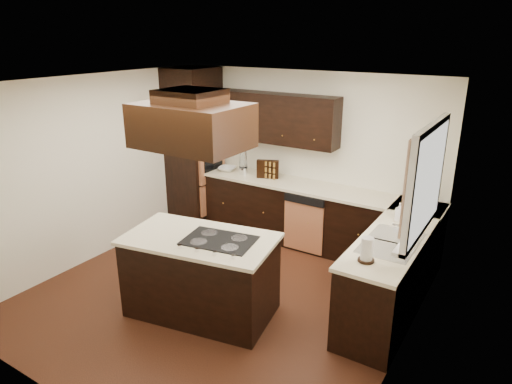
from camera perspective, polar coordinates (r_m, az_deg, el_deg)
floor at (r=5.69m, az=-4.18°, el=-12.65°), size 4.20×4.20×0.02m
ceiling at (r=4.85m, az=-4.91°, el=13.51°), size 4.20×4.20×0.02m
wall_back at (r=6.86m, az=6.03°, el=4.47°), size 4.20×0.02×2.50m
wall_front at (r=3.81m, az=-23.99°, el=-9.77°), size 4.20×0.02×2.50m
wall_left at (r=6.56m, az=-19.52°, el=2.76°), size 0.02×4.20×2.50m
wall_right at (r=4.31m, az=18.81°, el=-5.70°), size 0.02×4.20×2.50m
oven_column at (r=7.52m, az=-7.65°, el=4.23°), size 0.65×0.75×2.12m
wall_oven_face at (r=7.29m, az=-5.55°, el=4.32°), size 0.05×0.62×0.78m
base_cabinets_back at (r=6.84m, az=4.90°, el=-2.70°), size 2.93×0.60×0.88m
base_cabinets_right at (r=5.51m, az=17.09°, el=-9.24°), size 0.60×2.40×0.88m
countertop_back at (r=6.67m, az=4.96°, el=0.92°), size 2.93×0.63×0.04m
countertop_right at (r=5.32m, az=17.42°, el=-4.84°), size 0.63×2.40×0.04m
upper_cabinets at (r=6.78m, az=2.22°, el=9.24°), size 2.00×0.34×0.72m
dishwasher_front at (r=6.49m, az=5.98°, el=-4.40°), size 0.60×0.05×0.72m
window_frame at (r=4.68m, az=20.52°, el=1.36°), size 0.06×1.32×1.12m
window_pane at (r=4.68m, az=20.85°, el=1.30°), size 0.00×1.20×1.00m
curtain_left at (r=4.29m, az=18.59°, el=0.68°), size 0.02×0.34×0.90m
curtain_right at (r=5.08m, az=20.97°, el=3.23°), size 0.02×0.34×0.90m
sink_rim at (r=4.99m, az=16.53°, el=-6.05°), size 0.52×0.84×0.01m
island at (r=5.17m, az=-6.87°, el=-10.47°), size 1.69×1.12×0.88m
island_top at (r=4.96m, az=-7.08°, el=-5.85°), size 1.75×1.18×0.04m
cooktop at (r=4.84m, az=-4.62°, el=-6.04°), size 0.81×0.62×0.01m
range_hood at (r=4.41m, az=-8.05°, el=8.22°), size 1.05×0.72×0.42m
hood_duct at (r=4.37m, az=-8.22°, el=11.76°), size 0.55×0.50×0.13m
blender_base at (r=7.08m, az=-1.59°, el=2.69°), size 0.15×0.15×0.10m
blender_pitcher at (r=7.04m, az=-1.60°, el=4.10°), size 0.13×0.13×0.26m
spice_rack at (r=6.85m, az=1.48°, el=2.88°), size 0.34×0.20×0.27m
mixing_bowl at (r=7.24m, az=-3.64°, el=2.90°), size 0.32×0.32×0.07m
soap_bottle at (r=5.56m, az=17.48°, el=-2.38°), size 0.12×0.12×0.21m
paper_towel at (r=4.49m, az=13.69°, el=-7.03°), size 0.15×0.15×0.25m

